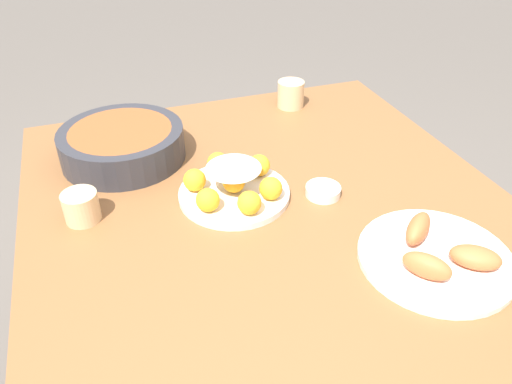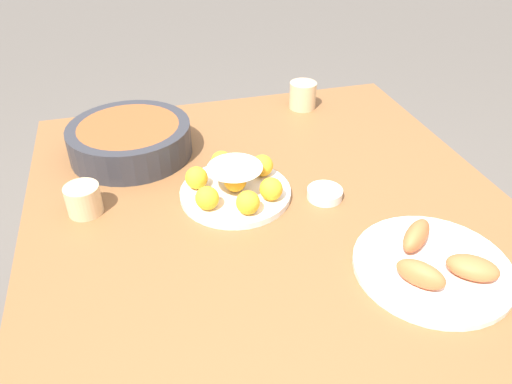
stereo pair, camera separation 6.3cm
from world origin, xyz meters
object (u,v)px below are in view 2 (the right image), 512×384
at_px(cake_plate, 235,185).
at_px(cup_near, 303,95).
at_px(seafood_platter, 434,264).
at_px(sauce_bowl, 325,193).
at_px(dining_table, 277,249).
at_px(cup_far, 84,200).
at_px(serving_bowl, 130,139).

height_order(cake_plate, cup_near, cake_plate).
bearing_deg(seafood_platter, sauce_bowl, 21.30).
distance_m(cake_plate, cup_near, 0.52).
relative_size(sauce_bowl, seafood_platter, 0.27).
height_order(dining_table, seafood_platter, seafood_platter).
xyz_separation_m(cake_plate, sauce_bowl, (-0.06, -0.20, -0.02)).
bearing_deg(cup_far, cup_near, -59.30).
bearing_deg(serving_bowl, sauce_bowl, -127.62).
xyz_separation_m(dining_table, seafood_platter, (-0.24, -0.24, 0.11)).
bearing_deg(seafood_platter, cup_far, 60.11).
xyz_separation_m(dining_table, cup_near, (0.52, -0.24, 0.13)).
bearing_deg(dining_table, cup_far, 71.74).
height_order(cup_near, cup_far, cup_near).
distance_m(cup_near, cup_far, 0.75).
distance_m(sauce_bowl, cup_near, 0.49).
height_order(serving_bowl, sauce_bowl, serving_bowl).
distance_m(cake_plate, serving_bowl, 0.34).
xyz_separation_m(seafood_platter, cup_near, (0.76, -0.00, 0.02)).
xyz_separation_m(seafood_platter, cup_far, (0.37, 0.64, 0.02)).
distance_m(seafood_platter, cup_far, 0.74).
relative_size(dining_table, cake_plate, 4.93).
distance_m(serving_bowl, seafood_platter, 0.80).
bearing_deg(cup_near, sauce_bowl, 166.51).
bearing_deg(serving_bowl, seafood_platter, -138.84).
relative_size(cake_plate, cup_near, 3.15).
height_order(cake_plate, seafood_platter, cake_plate).
xyz_separation_m(dining_table, cup_far, (0.13, 0.41, 0.12)).
bearing_deg(cup_far, sauce_bowl, -99.43).
xyz_separation_m(dining_table, cake_plate, (0.11, 0.07, 0.12)).
bearing_deg(serving_bowl, dining_table, -141.74).
relative_size(dining_table, cup_near, 15.51).
relative_size(serving_bowl, cup_near, 3.86).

